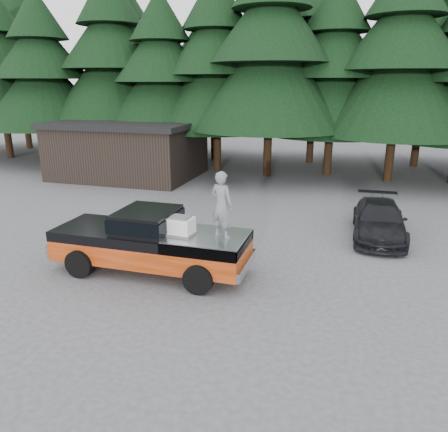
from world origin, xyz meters
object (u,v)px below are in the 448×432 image
(air_compressor, at_px, (181,227))
(man_on_bed, at_px, (222,205))
(parked_car, at_px, (379,220))
(pickup_truck, at_px, (152,251))
(utility_building, at_px, (129,149))

(air_compressor, height_order, man_on_bed, man_on_bed)
(man_on_bed, relative_size, parked_car, 0.42)
(pickup_truck, relative_size, man_on_bed, 3.17)
(air_compressor, bearing_deg, utility_building, 127.91)
(pickup_truck, height_order, air_compressor, air_compressor)
(air_compressor, bearing_deg, parked_car, 47.57)
(air_compressor, xyz_separation_m, man_on_bed, (1.18, 0.14, 0.71))
(parked_car, height_order, utility_building, utility_building)
(pickup_truck, height_order, man_on_bed, man_on_bed)
(man_on_bed, bearing_deg, pickup_truck, 18.70)
(parked_car, bearing_deg, man_on_bed, -131.37)
(pickup_truck, bearing_deg, utility_building, 120.88)
(utility_building, bearing_deg, air_compressor, -56.07)
(man_on_bed, bearing_deg, utility_building, -33.04)
(utility_building, bearing_deg, parked_car, -27.05)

